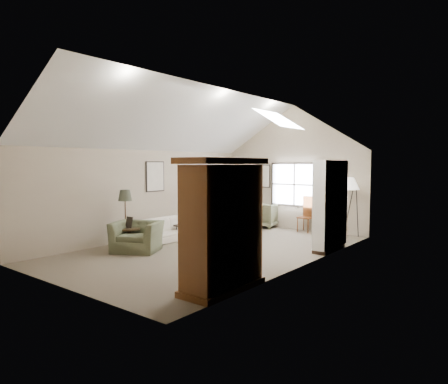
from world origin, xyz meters
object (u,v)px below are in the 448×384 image
Objects in this scene: armoire at (223,225)px; armchair_far at (264,215)px; coffee_table at (188,233)px; armchair_near at (137,236)px; side_table at (129,239)px; sofa at (173,228)px; side_chair at (306,214)px.

armoire is 6.86m from armchair_far.
armoire reaches higher than coffee_table.
armoire is 3.72m from armchair_near.
coffee_table is (-3.52, 2.89, -0.90)m from armoire.
side_table is (-0.72, -5.02, -0.15)m from armchair_far.
armoire is 4.04m from side_table.
armchair_near is 1.84m from coffee_table.
coffee_table is at bearing 62.62° from armchair_near.
armoire is 2.79× the size of coffee_table.
sofa is at bearing 145.61° from armoire.
coffee_table is 1.84m from side_table.
armchair_far is (0.40, 5.04, 0.05)m from armchair_near.
side_table is at bearing -98.95° from coffee_table.
side_table is at bearing -176.38° from sofa.
sofa is at bearing -151.13° from coffee_table.
armchair_far is 1.15× the size of coffee_table.
armchair_far is 5.07m from side_table.
armoire is at bearing -72.04° from side_chair.
armchair_far reaches higher than coffee_table.
sofa is 3.52m from armchair_far.
armoire reaches higher than sofa.
armoire reaches higher than side_chair.
coffee_table is at bearing 81.05° from side_table.
armchair_near is 2.07× the size of side_table.
side_chair is (-1.54, 6.10, -0.55)m from armoire.
armchair_near reaches higher than coffee_table.
armchair_near is at bearing -89.08° from coffee_table.
armchair_near is at bearing -3.04° from side_table.
side_table is at bearing 164.26° from armoire.
sofa is 2.34× the size of armchair_far.
armchair_near reaches higher than side_table.
armoire is 1.04× the size of sofa.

